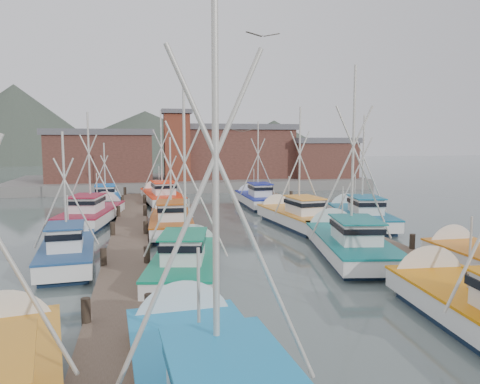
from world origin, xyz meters
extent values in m
plane|color=#4D5C5B|center=(0.00, 0.00, 0.00)|extent=(260.00, 260.00, 0.00)
cube|color=#4D3D2F|center=(-7.00, 4.00, 0.20)|extent=(2.20, 46.00, 0.40)
cylinder|color=black|center=(-8.00, -9.00, 0.45)|extent=(0.30, 0.30, 1.50)
cylinder|color=black|center=(-8.00, -2.00, 0.45)|extent=(0.30, 0.30, 1.50)
cylinder|color=black|center=(-8.00, 5.00, 0.45)|extent=(0.30, 0.30, 1.50)
cylinder|color=black|center=(-8.00, 12.00, 0.45)|extent=(0.30, 0.30, 1.50)
cylinder|color=black|center=(-8.00, 19.00, 0.45)|extent=(0.30, 0.30, 1.50)
cylinder|color=black|center=(-8.00, 26.00, 0.45)|extent=(0.30, 0.30, 1.50)
cylinder|color=black|center=(-6.00, -9.00, 0.45)|extent=(0.30, 0.30, 1.50)
cylinder|color=black|center=(-6.00, -2.00, 0.45)|extent=(0.30, 0.30, 1.50)
cylinder|color=black|center=(-6.00, 5.00, 0.45)|extent=(0.30, 0.30, 1.50)
cylinder|color=black|center=(-6.00, 12.00, 0.45)|extent=(0.30, 0.30, 1.50)
cylinder|color=black|center=(-6.00, 19.00, 0.45)|extent=(0.30, 0.30, 1.50)
cylinder|color=black|center=(-6.00, 26.00, 0.45)|extent=(0.30, 0.30, 1.50)
cube|color=#4D3D2F|center=(7.00, 4.00, 0.20)|extent=(2.20, 46.00, 0.40)
cylinder|color=black|center=(6.00, -9.00, 0.45)|extent=(0.30, 0.30, 1.50)
cylinder|color=black|center=(6.00, -2.00, 0.45)|extent=(0.30, 0.30, 1.50)
cylinder|color=black|center=(6.00, 5.00, 0.45)|extent=(0.30, 0.30, 1.50)
cylinder|color=black|center=(6.00, 12.00, 0.45)|extent=(0.30, 0.30, 1.50)
cylinder|color=black|center=(6.00, 19.00, 0.45)|extent=(0.30, 0.30, 1.50)
cylinder|color=black|center=(6.00, 26.00, 0.45)|extent=(0.30, 0.30, 1.50)
cylinder|color=black|center=(8.00, -2.00, 0.45)|extent=(0.30, 0.30, 1.50)
cylinder|color=black|center=(8.00, 5.00, 0.45)|extent=(0.30, 0.30, 1.50)
cylinder|color=black|center=(8.00, 12.00, 0.45)|extent=(0.30, 0.30, 1.50)
cylinder|color=black|center=(8.00, 19.00, 0.45)|extent=(0.30, 0.30, 1.50)
cylinder|color=black|center=(8.00, 26.00, 0.45)|extent=(0.30, 0.30, 1.50)
cube|color=slate|center=(0.00, 37.00, 0.60)|extent=(44.00, 16.00, 1.20)
cube|color=brown|center=(-11.00, 35.00, 3.95)|extent=(12.00, 8.00, 5.50)
cube|color=#57575B|center=(-11.00, 35.00, 7.05)|extent=(12.72, 8.48, 0.70)
cube|color=brown|center=(6.00, 37.00, 4.30)|extent=(14.00, 9.00, 6.20)
cube|color=#57575B|center=(6.00, 37.00, 7.75)|extent=(14.84, 9.54, 0.70)
cube|color=brown|center=(17.00, 34.00, 3.45)|extent=(8.00, 6.00, 4.50)
cube|color=#57575B|center=(17.00, 34.00, 6.05)|extent=(8.48, 6.36, 0.70)
cube|color=maroon|center=(-2.00, 33.00, 5.20)|extent=(3.00, 3.00, 8.00)
cube|color=#57575B|center=(-2.00, 33.00, 9.45)|extent=(3.60, 3.60, 0.50)
cone|color=#414A3E|center=(-40.00, 115.00, 0.00)|extent=(110.00, 110.00, 42.00)
cone|color=#414A3E|center=(-5.00, 130.00, 0.00)|extent=(140.00, 140.00, 30.00)
cone|color=#414A3E|center=(35.00, 120.00, 0.00)|extent=(90.00, 90.00, 24.00)
cone|color=silver|center=(-5.05, -10.03, 0.55)|extent=(3.12, 1.32, 3.05)
cube|color=black|center=(-4.62, -16.07, 1.88)|extent=(2.32, 3.37, 0.28)
cube|color=#198AC7|center=(-4.62, -16.07, 2.24)|extent=(2.47, 3.57, 0.07)
cylinder|color=beige|center=(-4.69, -15.09, 5.62)|extent=(0.15, 0.15, 9.04)
cylinder|color=beige|center=(-5.31, -15.14, 4.56)|extent=(3.22, 0.33, 7.06)
cylinder|color=beige|center=(-4.06, -15.05, 4.56)|extent=(3.22, 0.33, 7.06)
cylinder|color=beige|center=(-4.83, -13.15, 2.30)|extent=(0.08, 0.08, 2.73)
cone|color=silver|center=(5.14, -7.30, 0.55)|extent=(3.07, 1.31, 3.00)
cylinder|color=beige|center=(4.92, -10.37, 2.30)|extent=(0.08, 0.08, 2.68)
cone|color=silver|center=(-10.23, -9.50, 0.55)|extent=(2.96, 1.58, 2.81)
cylinder|color=beige|center=(-8.80, -13.99, 3.73)|extent=(2.45, 0.54, 5.38)
cube|color=#102038|center=(-4.27, -3.56, 0.05)|extent=(3.71, 7.57, 0.70)
cube|color=silver|center=(-4.27, -3.56, 0.70)|extent=(4.21, 8.60, 0.80)
cube|color=#0B8059|center=(-4.27, -3.56, 1.08)|extent=(4.31, 8.69, 0.10)
cone|color=silver|center=(-3.49, 0.48, 0.55)|extent=(2.74, 1.57, 2.57)
cube|color=silver|center=(-4.46, -4.53, 1.65)|extent=(2.11, 2.74, 1.10)
cube|color=black|center=(-4.46, -4.53, 1.88)|extent=(2.26, 3.01, 0.28)
cube|color=#0B8059|center=(-4.46, -4.53, 2.24)|extent=(2.40, 3.19, 0.07)
cylinder|color=beige|center=(-4.31, -3.73, 4.97)|extent=(0.13, 0.13, 7.73)
cylinder|color=beige|center=(-4.82, -3.63, 4.06)|extent=(2.72, 0.61, 6.04)
cylinder|color=beige|center=(-3.79, -3.83, 4.06)|extent=(2.72, 0.61, 6.04)
cylinder|color=beige|center=(-3.99, -2.11, 2.30)|extent=(0.08, 0.08, 2.30)
cube|color=#102038|center=(4.60, -1.53, 0.05)|extent=(4.11, 8.68, 0.70)
cube|color=silver|center=(4.60, -1.53, 0.70)|extent=(4.67, 9.86, 0.80)
cube|color=#0F6F6E|center=(4.60, -1.53, 1.08)|extent=(4.78, 9.97, 0.10)
cone|color=silver|center=(5.42, 3.13, 0.55)|extent=(3.11, 1.59, 2.96)
cube|color=silver|center=(4.40, -2.65, 1.65)|extent=(2.37, 3.13, 1.10)
cube|color=black|center=(4.40, -2.65, 1.88)|extent=(2.54, 3.43, 0.28)
cube|color=#0F6F6E|center=(4.40, -2.65, 2.24)|extent=(2.70, 3.64, 0.07)
cylinder|color=beige|center=(4.57, -1.72, 5.55)|extent=(0.15, 0.15, 8.91)
cylinder|color=beige|center=(3.97, -1.62, 4.51)|extent=(3.14, 0.64, 6.96)
cylinder|color=beige|center=(5.16, -1.83, 4.51)|extent=(3.14, 0.64, 6.96)
cylinder|color=beige|center=(4.89, 0.14, 2.30)|extent=(0.09, 0.09, 2.64)
cube|color=#102038|center=(-9.82, -0.45, 0.05)|extent=(2.66, 6.66, 0.70)
cube|color=silver|center=(-9.82, -0.45, 0.70)|extent=(3.03, 7.57, 0.80)
cube|color=navy|center=(-9.82, -0.45, 1.08)|extent=(3.10, 7.65, 0.10)
cone|color=silver|center=(-10.14, 3.24, 0.55)|extent=(2.39, 1.29, 2.31)
cube|color=silver|center=(-9.75, -1.33, 1.65)|extent=(1.67, 2.34, 1.10)
cube|color=black|center=(-9.75, -1.33, 1.88)|extent=(1.79, 2.57, 0.28)
cube|color=navy|center=(-9.75, -1.33, 2.24)|extent=(1.90, 2.72, 0.07)
cylinder|color=beige|center=(-9.81, -0.59, 3.87)|extent=(0.12, 0.12, 5.53)
cylinder|color=beige|center=(-10.32, -0.64, 3.22)|extent=(1.99, 0.25, 4.33)
cylinder|color=beige|center=(-9.30, -0.55, 3.22)|extent=(1.99, 0.25, 4.33)
cylinder|color=beige|center=(-9.94, 0.88, 2.30)|extent=(0.07, 0.07, 2.22)
cone|color=silver|center=(9.50, -2.70, 0.55)|extent=(2.70, 1.10, 2.70)
cube|color=#102038|center=(-4.32, 6.84, 0.05)|extent=(2.66, 7.28, 0.70)
cube|color=silver|center=(-4.32, 6.84, 0.70)|extent=(3.02, 8.27, 0.80)
cube|color=#AF4D0F|center=(-4.32, 6.84, 1.08)|extent=(3.11, 8.35, 0.10)
cone|color=silver|center=(-4.13, 10.92, 0.55)|extent=(2.60, 1.21, 2.55)
cube|color=silver|center=(-4.36, 5.86, 1.65)|extent=(1.76, 2.52, 1.10)
cube|color=black|center=(-4.36, 5.86, 1.88)|extent=(1.87, 2.77, 0.28)
cube|color=#AF4D0F|center=(-4.36, 5.86, 2.24)|extent=(1.99, 2.94, 0.07)
cylinder|color=beige|center=(-4.32, 6.68, 3.74)|extent=(0.12, 0.12, 5.28)
cylinder|color=beige|center=(-4.85, 6.70, 3.12)|extent=(1.90, 0.17, 4.13)
cylinder|color=beige|center=(-3.80, 6.66, 3.12)|extent=(1.90, 0.17, 4.13)
cylinder|color=beige|center=(-4.25, 8.31, 2.30)|extent=(0.07, 0.07, 2.28)
cube|color=#102038|center=(4.71, 7.33, 0.05)|extent=(3.42, 7.95, 0.70)
cube|color=silver|center=(4.71, 7.33, 0.70)|extent=(3.89, 9.04, 0.80)
cube|color=orange|center=(4.71, 7.33, 1.08)|extent=(3.99, 9.13, 0.10)
cone|color=silver|center=(4.18, 11.68, 0.55)|extent=(2.85, 1.42, 2.74)
cube|color=silver|center=(4.84, 6.29, 1.65)|extent=(2.07, 2.82, 1.10)
cube|color=black|center=(4.84, 6.29, 1.88)|extent=(2.22, 3.10, 0.28)
cube|color=orange|center=(4.84, 6.29, 2.24)|extent=(2.35, 3.28, 0.07)
cylinder|color=beige|center=(4.73, 7.16, 4.79)|extent=(0.14, 0.14, 7.39)
cylinder|color=beige|center=(4.18, 7.09, 3.93)|extent=(2.63, 0.41, 5.77)
cylinder|color=beige|center=(5.29, 7.23, 3.93)|extent=(2.63, 0.41, 5.77)
cylinder|color=beige|center=(4.52, 8.90, 2.30)|extent=(0.08, 0.08, 2.44)
cube|color=#102038|center=(-9.89, 11.54, 0.05)|extent=(3.92, 8.30, 0.70)
cube|color=silver|center=(-9.89, 11.54, 0.70)|extent=(4.45, 9.43, 0.80)
cube|color=maroon|center=(-9.89, 11.54, 1.08)|extent=(4.55, 9.54, 0.10)
cone|color=silver|center=(-9.11, 16.00, 0.55)|extent=(2.97, 1.57, 2.83)
cube|color=silver|center=(-10.07, 10.47, 1.65)|extent=(2.26, 2.99, 1.10)
cube|color=black|center=(-10.07, 10.47, 1.88)|extent=(2.43, 3.28, 0.28)
cube|color=maroon|center=(-10.07, 10.47, 2.24)|extent=(2.57, 3.48, 0.07)
cylinder|color=beige|center=(-9.92, 11.36, 4.65)|extent=(0.16, 0.16, 7.09)
cylinder|color=beige|center=(-10.53, 11.47, 3.81)|extent=(2.53, 0.54, 5.55)
cylinder|color=beige|center=(-9.31, 11.25, 3.81)|extent=(2.53, 0.54, 5.55)
cylinder|color=beige|center=(-9.61, 13.15, 2.30)|extent=(0.09, 0.09, 2.72)
cube|color=#102038|center=(9.27, 6.66, 0.05)|extent=(3.68, 7.97, 0.70)
cube|color=silver|center=(9.27, 6.66, 0.70)|extent=(4.18, 9.06, 0.80)
cube|color=#0B5C7E|center=(9.27, 6.66, 1.08)|extent=(4.28, 9.16, 0.10)
cone|color=silver|center=(9.94, 10.96, 0.55)|extent=(2.89, 1.51, 2.76)
cube|color=silver|center=(9.11, 5.62, 1.65)|extent=(2.16, 2.86, 1.10)
cube|color=black|center=(9.11, 5.62, 1.88)|extent=(2.32, 3.14, 0.28)
cube|color=#0B5C7E|center=(9.11, 5.62, 2.24)|extent=(2.46, 3.33, 0.07)
cylinder|color=beige|center=(9.24, 6.48, 4.52)|extent=(0.15, 0.15, 6.85)
cylinder|color=beige|center=(8.66, 6.57, 3.72)|extent=(2.44, 0.47, 5.36)
cylinder|color=beige|center=(9.82, 6.39, 3.72)|extent=(2.44, 0.47, 5.36)
cylinder|color=beige|center=(9.51, 8.21, 2.30)|extent=(0.09, 0.09, 2.55)
cube|color=#102038|center=(-4.35, 21.16, 0.05)|extent=(3.53, 8.38, 0.70)
cube|color=silver|center=(-4.35, 21.16, 0.70)|extent=(4.01, 9.53, 0.80)
cube|color=#FE300C|center=(-4.35, 21.16, 1.08)|extent=(4.11, 9.63, 0.10)
cone|color=silver|center=(-4.86, 25.75, 0.55)|extent=(2.99, 1.41, 2.89)
cube|color=silver|center=(-4.23, 20.05, 1.65)|extent=(2.16, 2.96, 1.10)
cube|color=black|center=(-4.23, 20.05, 1.88)|extent=(2.31, 3.25, 0.28)
cube|color=#FE300C|center=(-4.23, 20.05, 2.24)|extent=(2.45, 3.45, 0.07)
cylinder|color=beige|center=(-4.33, 20.97, 5.00)|extent=(0.14, 0.14, 7.81)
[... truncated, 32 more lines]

